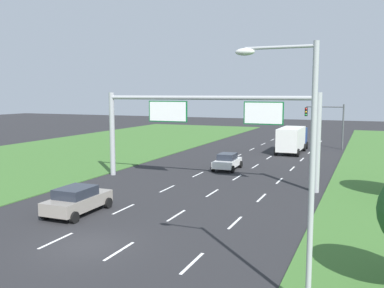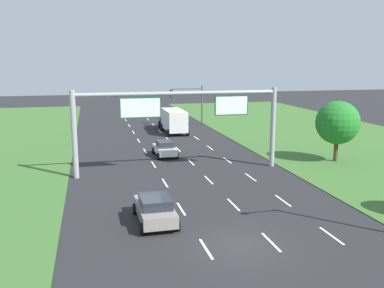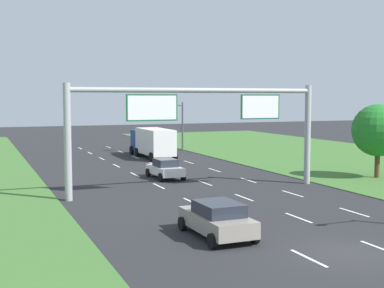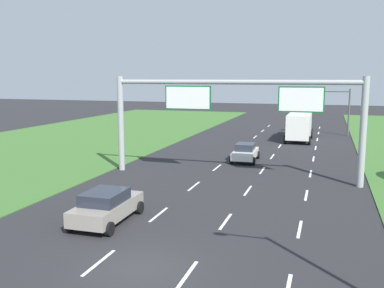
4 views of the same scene
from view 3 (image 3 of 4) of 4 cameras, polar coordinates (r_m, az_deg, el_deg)
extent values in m
plane|color=#262628|center=(22.41, 16.08, -11.12)|extent=(200.00, 200.00, 0.00)
cube|color=white|center=(21.40, 12.32, -11.80)|extent=(0.14, 2.40, 0.01)
cube|color=white|center=(26.39, 4.86, -8.48)|extent=(0.14, 2.40, 0.01)
cube|color=white|center=(31.73, -0.09, -6.17)|extent=(0.14, 2.40, 0.01)
cube|color=white|center=(37.27, -3.56, -4.50)|extent=(0.14, 2.40, 0.01)
cube|color=white|center=(42.93, -6.12, -3.26)|extent=(0.14, 2.40, 0.01)
cube|color=white|center=(48.68, -8.07, -2.30)|extent=(0.14, 2.40, 0.01)
cube|color=white|center=(54.48, -9.60, -1.55)|extent=(0.14, 2.40, 0.01)
cube|color=white|center=(60.32, -10.84, -0.94)|extent=(0.14, 2.40, 0.01)
cube|color=white|center=(66.18, -11.86, -0.44)|extent=(0.14, 2.40, 0.01)
cube|color=white|center=(23.50, 19.50, -10.45)|extent=(0.14, 2.40, 0.01)
cube|color=white|center=(28.11, 11.29, -7.72)|extent=(0.14, 2.40, 0.01)
cube|color=white|center=(33.17, 5.55, -5.70)|extent=(0.14, 2.40, 0.01)
cube|color=white|center=(38.51, 1.40, -4.18)|extent=(0.14, 2.40, 0.01)
cube|color=white|center=(44.01, -1.73, -3.03)|extent=(0.14, 2.40, 0.01)
cube|color=white|center=(49.63, -4.14, -2.13)|extent=(0.14, 2.40, 0.01)
cube|color=white|center=(55.33, -6.06, -1.41)|extent=(0.14, 2.40, 0.01)
cube|color=white|center=(61.09, -7.62, -0.82)|extent=(0.14, 2.40, 0.01)
cube|color=white|center=(66.89, -8.91, -0.33)|extent=(0.14, 2.40, 0.01)
cube|color=white|center=(30.15, 16.89, -6.98)|extent=(0.14, 2.40, 0.01)
cube|color=white|center=(34.91, 10.67, -5.22)|extent=(0.14, 2.40, 0.01)
cube|color=white|center=(40.02, 6.01, -3.86)|extent=(0.14, 2.40, 0.01)
cube|color=white|center=(45.34, 2.43, -2.79)|extent=(0.14, 2.40, 0.01)
cube|color=white|center=(50.81, -0.38, -1.95)|extent=(0.14, 2.40, 0.01)
cube|color=white|center=(56.39, -2.64, -1.26)|extent=(0.14, 2.40, 0.01)
cube|color=white|center=(62.05, -4.49, -0.70)|extent=(0.14, 2.40, 0.01)
cube|color=white|center=(67.77, -6.03, -0.23)|extent=(0.14, 2.40, 0.01)
cube|color=white|center=(40.69, -2.87, -2.81)|extent=(1.87, 3.97, 0.61)
cube|color=#232833|center=(40.57, -2.86, -1.99)|extent=(1.52, 1.92, 0.57)
cylinder|color=black|center=(41.74, -4.71, -3.05)|extent=(0.24, 0.65, 0.64)
cylinder|color=black|center=(42.35, -2.43, -2.92)|extent=(0.24, 0.65, 0.64)
cylinder|color=black|center=(39.12, -3.35, -3.58)|extent=(0.24, 0.65, 0.64)
cylinder|color=black|center=(39.77, -0.94, -3.43)|extent=(0.24, 0.65, 0.64)
cube|color=gray|center=(23.83, 2.65, -8.28)|extent=(1.98, 4.40, 0.71)
cube|color=#232833|center=(23.52, 2.86, -6.88)|extent=(1.73, 2.24, 0.55)
cylinder|color=black|center=(24.99, -1.04, -8.49)|extent=(0.23, 0.64, 0.64)
cylinder|color=black|center=(25.76, 3.05, -8.08)|extent=(0.23, 0.64, 0.64)
cylinder|color=black|center=(22.07, 2.18, -10.31)|extent=(0.23, 0.64, 0.64)
cylinder|color=black|center=(22.95, 6.69, -9.74)|extent=(0.23, 0.64, 0.64)
cube|color=navy|center=(58.06, -5.26, 0.43)|extent=(2.21, 2.11, 2.20)
cube|color=silver|center=(53.96, -3.94, 0.27)|extent=(2.38, 6.21, 2.53)
cylinder|color=black|center=(58.33, -6.45, -0.64)|extent=(0.28, 0.90, 0.90)
cylinder|color=black|center=(58.97, -4.34, -0.56)|extent=(0.28, 0.90, 0.90)
cylinder|color=black|center=(56.10, -5.90, -0.86)|extent=(0.28, 0.90, 0.90)
cylinder|color=black|center=(56.81, -3.56, -0.77)|extent=(0.28, 0.90, 0.90)
cylinder|color=black|center=(51.34, -4.36, -1.39)|extent=(0.28, 0.90, 0.90)
cylinder|color=black|center=(52.12, -1.82, -1.28)|extent=(0.28, 0.90, 0.90)
cylinder|color=#9EA0A5|center=(32.41, -13.12, 0.18)|extent=(0.44, 0.44, 7.00)
cylinder|color=#9EA0A5|center=(38.75, 12.22, 0.97)|extent=(0.44, 0.44, 7.00)
cylinder|color=#9EA0A5|center=(34.62, 0.70, 5.75)|extent=(16.80, 0.32, 0.32)
cube|color=#0C5B28|center=(33.53, -4.28, 3.89)|extent=(3.33, 0.12, 1.67)
cube|color=white|center=(33.47, -4.24, 3.89)|extent=(3.17, 0.01, 1.51)
cube|color=#0C5B28|center=(36.63, 7.29, 3.95)|extent=(2.92, 0.12, 1.67)
cube|color=white|center=(36.57, 7.34, 3.95)|extent=(2.76, 0.01, 1.51)
cylinder|color=#47494F|center=(61.32, -1.01, 1.87)|extent=(0.20, 0.20, 5.60)
cylinder|color=#47494F|center=(60.47, -3.01, 4.14)|extent=(4.50, 0.14, 0.14)
cube|color=black|center=(59.78, -5.05, 3.49)|extent=(0.32, 0.36, 1.10)
sphere|color=red|center=(59.58, -5.00, 3.85)|extent=(0.22, 0.22, 0.22)
sphere|color=orange|center=(59.59, -4.99, 3.49)|extent=(0.22, 0.22, 0.22)
sphere|color=green|center=(59.60, -4.99, 3.13)|extent=(0.22, 0.22, 0.22)
cylinder|color=#513823|center=(43.01, 19.14, -2.03)|extent=(0.38, 0.38, 2.18)
sphere|color=#227526|center=(42.79, 19.24, 1.40)|extent=(3.97, 3.97, 3.97)
camera|label=1|loc=(25.22, 65.11, 3.92)|focal=40.00mm
camera|label=2|loc=(7.49, 90.80, 24.92)|focal=40.00mm
camera|label=4|loc=(19.96, 58.38, 4.89)|focal=40.00mm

